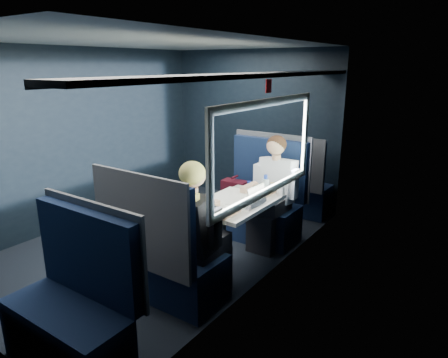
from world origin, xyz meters
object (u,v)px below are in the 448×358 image
Objects in this scene: bottle_small at (265,187)px; table at (235,208)px; seat_row_front at (293,186)px; seat_bay_far at (164,258)px; seat_bay_near at (260,203)px; woman at (197,226)px; seat_row_back at (74,309)px; man at (273,187)px; cup at (281,190)px; laptop at (252,200)px.

table is at bearing -121.48° from bottle_small.
seat_bay_far is at bearing -90.00° from seat_row_front.
woman reaches higher than seat_bay_near.
seat_bay_far is 1.09× the size of seat_row_back.
table is at bearing -77.41° from seat_bay_near.
cup is (0.23, -0.26, 0.07)m from man.
laptop reaches higher than table.
seat_bay_far is 1.31m from bottle_small.
laptop is 0.47m from cup.
seat_bay_far reaches higher than table.
man reaches higher than laptop.
man is 13.45× the size of cup.
seat_bay_near is 0.93m from seat_row_front.
seat_row_front is 1.60m from bottle_small.
table is 1.82m from seat_row_front.
seat_bay_far reaches higher than laptop.
seat_bay_near is at bearing 114.69° from laptop.
table is 0.76× the size of woman.
seat_row_back is at bearing -102.93° from woman.
cup is (0.23, 1.15, 0.06)m from woman.
man reaches higher than cup.
seat_row_front is at bearing 102.83° from man.
seat_bay_far is at bearing -115.02° from laptop.
seat_row_back is at bearing -95.80° from table.
seat_bay_far is 0.43m from woman.
bottle_small is at bearing -129.24° from cup.
seat_row_back is 1.86m from laptop.
seat_bay_near is (-0.19, 0.87, -0.24)m from table.
seat_bay_near is at bearing 90.26° from seat_row_back.
table is 0.55m from cup.
seat_row_front is at bearing 89.24° from seat_bay_near.
bottle_small is at bearing 58.52° from table.
cup is at bearing 79.95° from laptop.
woman is (0.25, 1.09, 0.32)m from seat_row_back.
cup is at bearing 55.93° from table.
table is at bearing 78.22° from seat_bay_far.
woman is at bearing -96.64° from bottle_small.
man is (0.07, 0.70, 0.06)m from table.
man is (0.26, -0.17, 0.30)m from seat_bay_near.
cup is at bearing 69.95° from seat_bay_far.
bottle_small is at bearing 83.36° from woman.
laptop is at bearing -65.31° from seat_bay_near.
seat_bay_far reaches higher than seat_row_back.
laptop is at bearing 64.98° from seat_bay_far.
seat_bay_far is 12.82× the size of cup.
seat_bay_far reaches higher than bottle_small.
seat_bay_near is 1.63m from woman.
seat_row_back is 2.53m from man.
laptop is at bearing -78.37° from man.
seat_bay_near is 0.80m from bottle_small.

